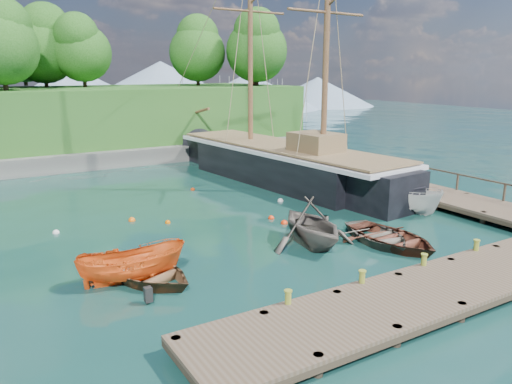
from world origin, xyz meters
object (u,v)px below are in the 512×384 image
Objects in this scene: rowboat_0 at (146,281)px; rowboat_3 at (377,242)px; schooner at (284,166)px; rowboat_2 at (392,246)px; motorboat_orange at (133,282)px; rowboat_1 at (311,245)px; cabin_boat_white at (405,211)px.

rowboat_0 is 10.40m from rowboat_3.
rowboat_0 is at bearing -146.35° from schooner.
rowboat_0 is 0.96× the size of rowboat_2.
rowboat_3 is (-0.24, 0.70, 0.00)m from rowboat_2.
rowboat_1 is at bearing -82.44° from motorboat_orange.
rowboat_1 is 0.16× the size of schooner.
cabin_boat_white is 9.73m from schooner.
rowboat_1 is 0.99× the size of cabin_boat_white.
rowboat_0 is at bearing -172.54° from rowboat_1.
motorboat_orange is at bearing 143.40° from rowboat_0.
rowboat_3 is 0.15× the size of schooner.
rowboat_1 is 0.97× the size of rowboat_2.
schooner reaches higher than rowboat_1.
cabin_boat_white is at bearing -85.96° from schooner.
schooner is at bearing 91.75° from cabin_boat_white.
rowboat_0 is 0.47m from motorboat_orange.
rowboat_3 is at bearing -88.45° from motorboat_orange.
rowboat_0 is at bearing 167.99° from rowboat_2.
rowboat_3 is 5.74m from cabin_boat_white.
rowboat_2 is at bearing -91.84° from motorboat_orange.
rowboat_3 is 0.93× the size of cabin_boat_white.
motorboat_orange is 0.15× the size of schooner.
rowboat_1 is 1.07× the size of rowboat_3.
rowboat_0 reaches higher than rowboat_3.
rowboat_2 reaches higher than rowboat_0.
rowboat_3 is (10.33, -1.26, 0.00)m from rowboat_0.
schooner is at bearing 86.97° from rowboat_3.
schooner is (13.61, 11.20, 1.09)m from rowboat_0.
rowboat_1 reaches higher than rowboat_0.
cabin_boat_white is at bearing -75.56° from motorboat_orange.
rowboat_2 is (3.05, -1.90, 0.00)m from rowboat_1.
schooner is (-1.65, 9.53, 1.09)m from cabin_boat_white.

